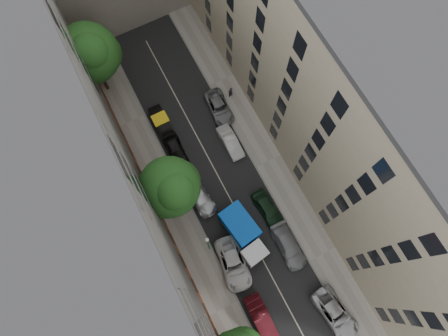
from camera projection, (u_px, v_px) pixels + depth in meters
ground at (222, 184)px, 41.90m from camera, size 120.00×120.00×0.00m
road_surface at (222, 184)px, 41.89m from camera, size 8.00×44.00×0.02m
sidewalk_left at (175, 208)px, 41.06m from camera, size 3.00×44.00×0.15m
sidewalk_right at (268, 161)px, 42.59m from camera, size 3.00×44.00×0.15m
building_left at (96, 213)px, 30.84m from camera, size 8.00×44.00×20.00m
building_right at (337, 96)px, 33.90m from camera, size 8.00×44.00×20.00m
tarp_truck at (244, 233)px, 38.84m from camera, size 3.19×6.23×2.73m
car_left_1 at (261, 318)px, 37.18m from camera, size 1.66×4.59×1.51m
car_left_2 at (233, 264)px, 38.69m from camera, size 3.29×5.74×1.51m
car_left_3 at (199, 196)px, 40.80m from camera, size 2.43×4.95×1.39m
car_left_4 at (176, 150)px, 42.25m from camera, size 1.93×4.45×1.49m
car_left_5 at (162, 123)px, 43.28m from camera, size 1.49×4.20×1.38m
car_right_0 at (335, 313)px, 37.34m from camera, size 2.99×5.45×1.45m
car_right_1 at (289, 246)px, 39.24m from camera, size 2.09×4.95×1.43m
car_right_2 at (268, 209)px, 40.34m from camera, size 2.00×4.45×1.48m
car_right_3 at (230, 142)px, 42.61m from camera, size 1.50×4.14×1.36m
car_right_4 at (219, 107)px, 43.89m from camera, size 2.46×4.79×1.29m
tree_mid at (171, 188)px, 34.99m from camera, size 5.71×5.50×9.58m
tree_far at (90, 55)px, 38.87m from camera, size 6.21×6.06×9.98m
lamp_post at (208, 243)px, 35.86m from camera, size 0.36×0.36×6.63m
pedestrian at (231, 92)px, 44.08m from camera, size 0.71×0.59×1.67m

